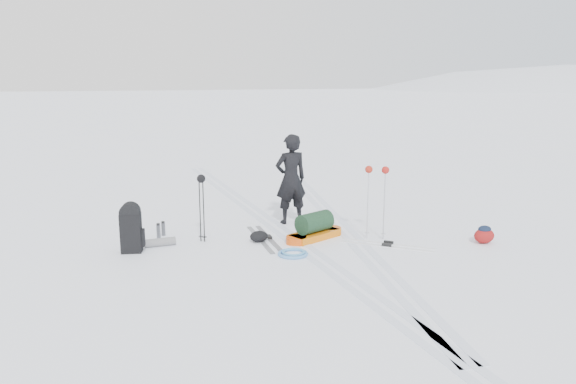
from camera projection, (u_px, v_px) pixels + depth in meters
name	position (u px, v px, depth m)	size (l,w,h in m)	color
ground	(297.00, 243.00, 10.52)	(200.00, 200.00, 0.00)	white
ski_tracks	(312.00, 228.00, 11.51)	(3.38, 17.97, 0.01)	silver
skier	(291.00, 179.00, 11.73)	(0.69, 0.45, 1.89)	black
pulk_sled	(314.00, 229.00, 10.74)	(1.38, 0.93, 0.52)	orange
expedition_rucksack	(135.00, 229.00, 9.92)	(0.99, 0.46, 0.90)	black
ski_poles_black	(201.00, 187.00, 10.37)	(0.17, 0.16, 1.29)	black
ski_poles_silver	(377.00, 178.00, 10.54)	(0.41, 0.30, 1.41)	silver
touring_skis_grey	(265.00, 239.00, 10.73)	(0.27, 1.84, 0.07)	gray
touring_skis_white	(388.00, 245.00, 10.33)	(1.50, 1.29, 0.06)	silver
rope_coil	(293.00, 253.00, 9.81)	(0.59, 0.59, 0.06)	#5491CC
small_daypack	(484.00, 235.00, 10.46)	(0.43, 0.35, 0.34)	maroon
thermos_pair	(161.00, 230.00, 10.83)	(0.20, 0.30, 0.31)	slate
stuff_sack	(259.00, 236.00, 10.54)	(0.42, 0.37, 0.21)	black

